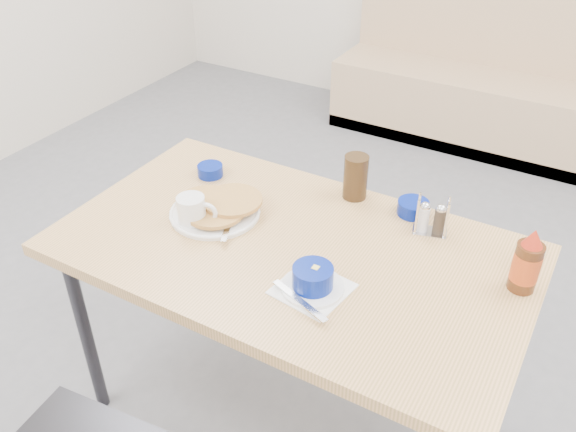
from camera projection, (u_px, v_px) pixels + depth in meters
The scene contains 11 objects.
booth_bench at pixel (489, 87), 3.86m from camera, with size 1.90×0.56×1.22m.
dining_table at pixel (291, 261), 1.85m from camera, with size 1.40×0.80×0.76m.
pancake_plate at pixel (217, 208), 1.94m from camera, with size 0.29×0.29×0.05m.
coffee_mug at pixel (193, 211), 1.87m from camera, with size 0.13×0.09×0.10m.
grits_setting at pixel (312, 281), 1.63m from camera, with size 0.21×0.22×0.08m.
creamer_bowl at pixel (210, 170), 2.14m from camera, with size 0.09×0.09×0.04m.
butter_bowl at pixel (413, 208), 1.94m from camera, with size 0.10×0.10×0.04m.
amber_tumbler at pixel (356, 177), 1.99m from camera, with size 0.08×0.08×0.15m, color #31200F.
condiment_caddy at pixel (431, 221), 1.84m from camera, with size 0.11×0.08×0.12m.
syrup_bottle at pixel (527, 264), 1.61m from camera, with size 0.07×0.07×0.19m.
sugar_wrapper at pixel (224, 233), 1.86m from camera, with size 0.04×0.02×0.00m, color #F8525E.
Camera 1 is at (0.71, -1.01, 1.86)m, focal length 38.00 mm.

